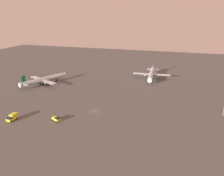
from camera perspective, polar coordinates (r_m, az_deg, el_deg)
ground_plane at (r=118.05m, az=-4.45°, el=-6.02°), size 416.00×416.00×0.00m
airplane_terminal_side at (r=167.83m, az=-17.23°, el=2.05°), size 27.54×34.87×9.46m
airplane_mid_apron at (r=177.81m, az=10.11°, el=3.54°), size 28.99×37.23×9.55m
cargo_loader at (r=110.56m, az=-14.17°, el=-7.70°), size 4.56×3.27×2.25m
catering_truck at (r=118.26m, az=-24.28°, el=-6.86°), size 2.60×5.74×3.05m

